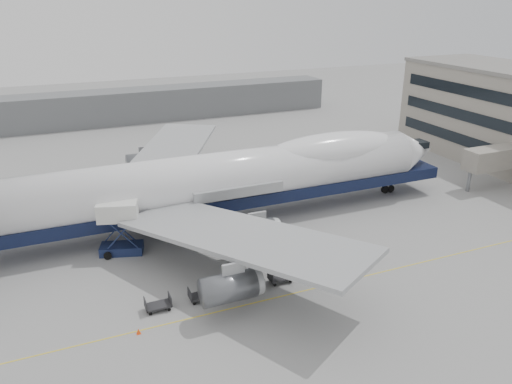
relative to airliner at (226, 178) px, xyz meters
name	(u,v)px	position (x,y,z in m)	size (l,w,h in m)	color
ground	(260,266)	(-0.64, -12.00, -5.62)	(260.00, 260.00, 0.00)	gray
apron_line	(285,295)	(-0.64, -18.00, -5.62)	(60.00, 0.15, 0.01)	gold
hangar	(89,109)	(-10.64, 58.00, -2.12)	(110.00, 8.00, 7.00)	slate
airliner	(226,178)	(0.00, 0.00, 0.00)	(67.00, 55.30, 19.98)	white
catering_truck	(119,224)	(-13.48, -3.50, -2.20)	(4.97, 4.01, 6.00)	#19244B
traffic_cone	(138,331)	(-14.43, -18.38, -5.38)	(0.35, 0.35, 0.52)	#FF450D
dolly_0	(158,305)	(-12.15, -15.63, -5.09)	(2.30, 1.35, 1.30)	#2D2D30
dolly_1	(201,295)	(-8.11, -15.63, -5.09)	(2.30, 1.35, 1.30)	#2D2D30
dolly_2	(242,286)	(-4.07, -15.63, -5.09)	(2.30, 1.35, 1.30)	#2D2D30
dolly_3	(280,277)	(-0.02, -15.63, -5.09)	(2.30, 1.35, 1.30)	#2D2D30
dolly_4	(316,269)	(4.02, -15.63, -5.09)	(2.30, 1.35, 1.30)	#2D2D30
dolly_5	(351,261)	(8.06, -15.63, -5.09)	(2.30, 1.35, 1.30)	#2D2D30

